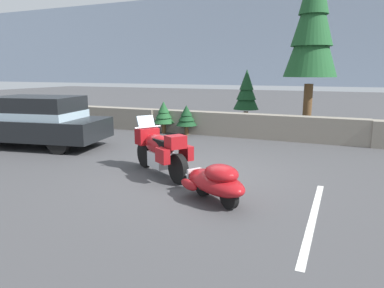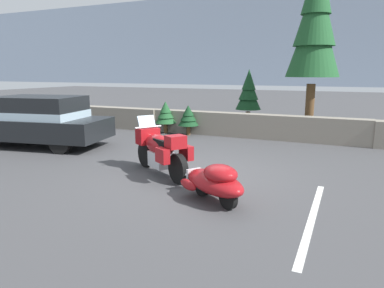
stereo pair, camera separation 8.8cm
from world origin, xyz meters
name	(u,v)px [view 1 (the left image)]	position (x,y,z in m)	size (l,w,h in m)	color
ground_plane	(195,175)	(0.00, 0.00, 0.00)	(80.00, 80.00, 0.00)	#424244
stone_guard_wall	(248,126)	(-0.10, 5.26, 0.44)	(24.00, 0.64, 0.89)	gray
distant_ridgeline	(338,50)	(0.00, 95.24, 8.00)	(240.00, 80.00, 16.00)	#99A8BF
touring_motorcycle	(160,149)	(-0.77, -0.28, 0.62)	(2.01, 1.49, 1.33)	black
car_shaped_trailer	(216,181)	(1.05, -1.48, 0.41)	(2.04, 1.51, 0.76)	black
suv_at_left_edge	(34,121)	(-6.06, 0.95, 0.84)	(5.07, 2.77, 1.63)	black
pine_tree_tall	(313,21)	(1.81, 6.78, 4.23)	(1.95, 1.95, 6.76)	brown
pine_tree_secondary	(246,92)	(-0.76, 7.39, 1.57)	(1.08, 1.08, 2.51)	brown
pine_sapling_near	(186,116)	(-2.41, 4.83, 0.72)	(0.80, 0.80, 1.15)	brown
pine_sapling_farther	(164,113)	(-3.40, 4.84, 0.79)	(0.82, 0.82, 1.26)	brown
parking_stripe_marker	(313,217)	(2.81, -1.50, 0.00)	(0.12, 3.60, 0.01)	silver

